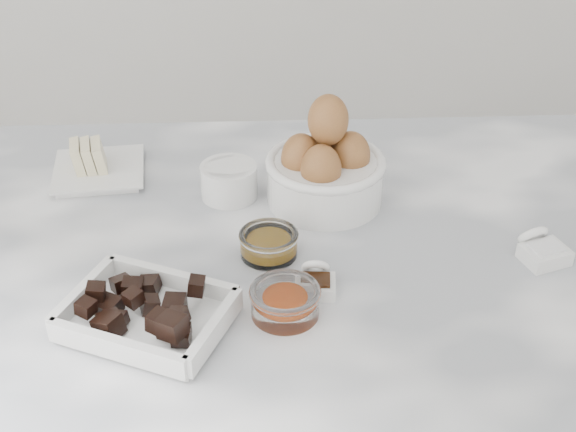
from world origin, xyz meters
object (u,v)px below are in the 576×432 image
object	(u,v)px
butter_plate	(97,165)
salt_spoon	(542,249)
sugar_ramekin	(229,180)
zest_bowl	(285,300)
chocolate_dish	(147,312)
egg_bowl	(325,168)
vanilla_spoon	(315,281)
honey_bowl	(269,243)

from	to	relation	value
butter_plate	salt_spoon	size ratio (longest dim) A/B	1.84
sugar_ramekin	zest_bowl	bearing A→B (deg)	-75.39
chocolate_dish	egg_bowl	world-z (taller)	egg_bowl
vanilla_spoon	salt_spoon	size ratio (longest dim) A/B	0.78
chocolate_dish	honey_bowl	bearing A→B (deg)	43.30
zest_bowl	butter_plate	bearing A→B (deg)	128.83
honey_bowl	egg_bowl	bearing A→B (deg)	57.47
honey_bowl	chocolate_dish	bearing A→B (deg)	-136.70
chocolate_dish	egg_bowl	distance (m)	0.36
salt_spoon	honey_bowl	bearing A→B (deg)	176.13
egg_bowl	zest_bowl	distance (m)	0.27
butter_plate	zest_bowl	bearing A→B (deg)	-51.17
sugar_ramekin	egg_bowl	size ratio (longest dim) A/B	0.48
zest_bowl	honey_bowl	bearing A→B (deg)	97.70
zest_bowl	salt_spoon	bearing A→B (deg)	16.06
egg_bowl	zest_bowl	xyz separation A→B (m)	(-0.07, -0.26, -0.03)
sugar_ramekin	egg_bowl	distance (m)	0.14
sugar_ramekin	vanilla_spoon	world-z (taller)	sugar_ramekin
butter_plate	honey_bowl	size ratio (longest dim) A/B	1.88
honey_bowl	salt_spoon	xyz separation A→B (m)	(0.36, -0.02, -0.00)
zest_bowl	vanilla_spoon	bearing A→B (deg)	48.73
chocolate_dish	egg_bowl	bearing A→B (deg)	49.55
sugar_ramekin	vanilla_spoon	size ratio (longest dim) A/B	1.32
vanilla_spoon	salt_spoon	bearing A→B (deg)	9.99
butter_plate	egg_bowl	distance (m)	0.36
egg_bowl	salt_spoon	world-z (taller)	egg_bowl
egg_bowl	chocolate_dish	bearing A→B (deg)	-130.45
egg_bowl	salt_spoon	xyz separation A→B (m)	(0.27, -0.16, -0.04)
chocolate_dish	salt_spoon	distance (m)	0.52
chocolate_dish	zest_bowl	size ratio (longest dim) A/B	2.64
butter_plate	vanilla_spoon	world-z (taller)	butter_plate
butter_plate	egg_bowl	size ratio (longest dim) A/B	0.86
sugar_ramekin	honey_bowl	world-z (taller)	sugar_ramekin
butter_plate	salt_spoon	bearing A→B (deg)	-21.61
egg_bowl	zest_bowl	bearing A→B (deg)	-104.99
chocolate_dish	butter_plate	size ratio (longest dim) A/B	1.53
chocolate_dish	salt_spoon	bearing A→B (deg)	12.67
egg_bowl	honey_bowl	size ratio (longest dim) A/B	2.19
butter_plate	zest_bowl	xyz separation A→B (m)	(0.28, -0.35, 0.00)
vanilla_spoon	salt_spoon	world-z (taller)	salt_spoon
egg_bowl	zest_bowl	world-z (taller)	egg_bowl
chocolate_dish	butter_plate	distance (m)	0.38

